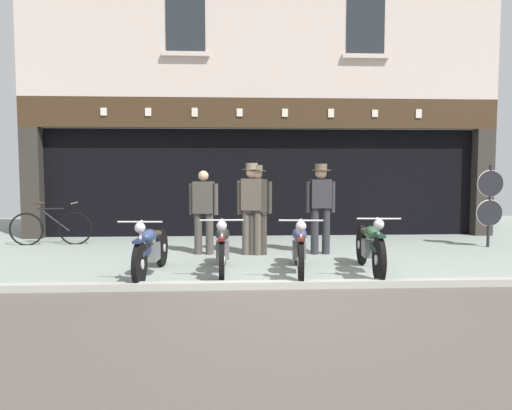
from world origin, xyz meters
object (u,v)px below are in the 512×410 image
Objects in this scene: advert_board_near at (201,165)px; motorcycle_center_left at (223,247)px; salesman_left at (204,208)px; advert_board_far at (157,167)px; leaning_bicycle at (51,227)px; motorcycle_center_right at (370,245)px; shopkeeper_center at (252,204)px; motorcycle_center at (299,247)px; tyre_sign_pole at (490,199)px; assistant_far_right at (257,205)px; salesman_right at (321,204)px; motorcycle_left at (151,248)px.

motorcycle_center_left is at bearing -81.91° from advert_board_near.
advert_board_far reaches higher than salesman_left.
salesman_left is 3.66m from leaning_bicycle.
advert_board_far is (-1.28, 2.62, 0.81)m from salesman_left.
motorcycle_center_right is 1.28× the size of salesman_left.
advert_board_far is (-2.19, 2.73, 0.72)m from shopkeeper_center.
motorcycle_center_left is at bearing 47.67° from leaning_bicycle.
motorcycle_center_left is at bearing -68.84° from advert_board_far.
motorcycle_center is 4.94m from tyre_sign_pole.
shopkeeper_center is at bearing 11.34° from assistant_far_right.
motorcycle_center_left is at bearing -157.92° from tyre_sign_pole.
shopkeeper_center is 1.01× the size of salesman_right.
tyre_sign_pole is (4.87, 0.64, 0.06)m from assistant_far_right.
motorcycle_center is at bearing 174.61° from motorcycle_center_left.
shopkeeper_center is (0.91, -0.11, 0.09)m from salesman_left.
advert_board_near reaches higher than advert_board_far.
advert_board_far is at bearing -46.28° from assistant_far_right.
motorcycle_center_right is 1.19× the size of leaning_bicycle.
motorcycle_center is 1.20× the size of leaning_bicycle.
assistant_far_right is at bearing -160.69° from shopkeeper_center.
tyre_sign_pole reaches higher than assistant_far_right.
motorcycle_left is 1.99m from salesman_left.
motorcycle_center_right is (2.29, -0.11, 0.02)m from motorcycle_center_left.
motorcycle_center_left is 1.15× the size of assistant_far_right.
motorcycle_center is 1.19× the size of shopkeeper_center.
salesman_left is at bearing -174.74° from tyre_sign_pole.
salesman_left reaches higher than motorcycle_center_left.
leaning_bicycle reaches higher than motorcycle_center.
assistant_far_right is (0.10, 0.01, -0.03)m from shopkeeper_center.
salesman_left is at bearing -28.45° from motorcycle_center_right.
motorcycle_center_left is at bearing 0.61° from motorcycle_center.
advert_board_far is 2.78m from leaning_bicycle.
salesman_left is at bearing -5.30° from salesman_right.
motorcycle_center_right is 2.50m from shopkeeper_center.
salesman_right reaches higher than assistant_far_right.
motorcycle_center is at bearing 140.93° from salesman_left.
salesman_left is 5.91m from tyre_sign_pole.
motorcycle_center is 2.43m from salesman_left.
motorcycle_center is at bearing -67.91° from advert_board_near.
tyre_sign_pole reaches higher than motorcycle_left.
motorcycle_center is at bearing 54.08° from leaning_bicycle.
advert_board_near is at bearing 0.01° from advert_board_far.
advert_board_far reaches higher than tyre_sign_pole.
salesman_left is (-2.68, 1.80, 0.45)m from motorcycle_center_right.
motorcycle_center_left is 1.75m from shopkeeper_center.
leaning_bicycle is at bearing -157.94° from advert_board_near.
motorcycle_left is at bearing 58.33° from shopkeeper_center.
salesman_left is at bearing 64.80° from leaning_bicycle.
tyre_sign_pole is at bearing -169.01° from assistant_far_right.
advert_board_near is at bearing -55.89° from shopkeeper_center.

